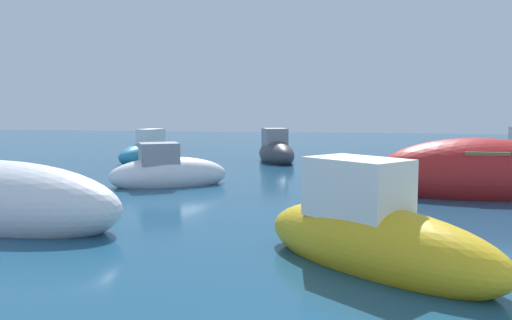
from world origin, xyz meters
The scene contains 5 objects.
moored_boat_0 centered at (-7.68, 15.77, 0.38)m, with size 2.26×3.24×1.53m.
moored_boat_1 centered at (-1.74, 8.84, 0.50)m, with size 4.87×2.13×1.79m.
moored_boat_2 centered at (-9.66, 8.99, 0.35)m, with size 3.33×2.55×1.39m.
moored_boat_3 centered at (-4.45, 2.50, 0.41)m, with size 3.65×3.31×1.68m.
moored_boat_6 centered at (-12.61, 14.85, 0.35)m, with size 1.85×3.33×1.49m.
Camera 1 is at (-4.72, -4.56, 2.12)m, focal length 37.05 mm.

